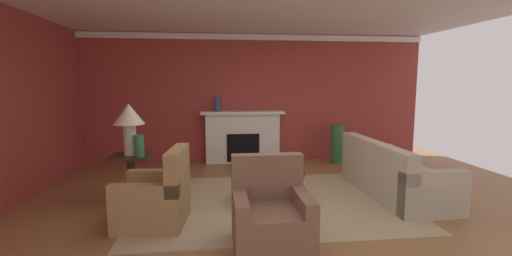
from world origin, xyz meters
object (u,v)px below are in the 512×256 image
(vase_mantel_left, at_px, (217,104))
(coffee_table, at_px, (270,180))
(armchair_near_window, at_px, (156,200))
(vase_tall_corner, at_px, (337,144))
(fireplace, at_px, (243,138))
(side_table, at_px, (132,175))
(sofa, at_px, (392,176))
(vase_on_side_table, at_px, (139,146))
(table_lamp, at_px, (129,119))
(armchair_facing_fireplace, at_px, (271,219))

(vase_mantel_left, bearing_deg, coffee_table, -73.76)
(armchair_near_window, xyz_separation_m, vase_tall_corner, (3.37, 2.93, 0.11))
(fireplace, relative_size, vase_mantel_left, 5.75)
(side_table, bearing_deg, fireplace, 52.47)
(sofa, height_order, vase_on_side_table, vase_on_side_table)
(fireplace, bearing_deg, vase_on_side_table, -123.84)
(sofa, bearing_deg, table_lamp, 177.94)
(fireplace, bearing_deg, coffee_table, -85.65)
(armchair_facing_fireplace, bearing_deg, coffee_table, 81.24)
(fireplace, bearing_deg, sofa, -49.45)
(coffee_table, xyz_separation_m, table_lamp, (-2.01, 0.26, 0.89))
(side_table, xyz_separation_m, table_lamp, (0.00, 0.00, 0.82))
(armchair_near_window, bearing_deg, side_table, 119.34)
(sofa, xyz_separation_m, vase_mantel_left, (-2.69, 2.46, 0.99))
(fireplace, distance_m, armchair_near_window, 3.50)
(coffee_table, height_order, side_table, side_table)
(sofa, relative_size, table_lamp, 2.82)
(armchair_facing_fireplace, xyz_separation_m, side_table, (-1.80, 1.63, 0.09))
(table_lamp, height_order, vase_mantel_left, table_lamp)
(armchair_facing_fireplace, bearing_deg, table_lamp, 137.89)
(sofa, relative_size, armchair_near_window, 2.22)
(armchair_near_window, relative_size, vase_mantel_left, 3.04)
(fireplace, height_order, vase_mantel_left, vase_mantel_left)
(sofa, bearing_deg, side_table, 177.94)
(coffee_table, relative_size, vase_tall_corner, 1.21)
(vase_mantel_left, xyz_separation_m, vase_tall_corner, (2.59, -0.25, -0.87))
(side_table, bearing_deg, armchair_near_window, -60.66)
(coffee_table, bearing_deg, armchair_facing_fireplace, -98.76)
(armchair_facing_fireplace, bearing_deg, vase_on_side_table, 137.60)
(vase_mantel_left, height_order, vase_tall_corner, vase_mantel_left)
(side_table, height_order, table_lamp, table_lamp)
(coffee_table, xyz_separation_m, side_table, (-2.01, 0.26, 0.06))
(table_lamp, relative_size, vase_mantel_left, 2.40)
(fireplace, relative_size, armchair_near_window, 1.89)
(armchair_near_window, height_order, armchair_facing_fireplace, same)
(armchair_near_window, relative_size, coffee_table, 0.95)
(coffee_table, bearing_deg, table_lamp, 172.62)
(armchair_facing_fireplace, relative_size, vase_on_side_table, 3.09)
(sofa, relative_size, armchair_facing_fireplace, 2.22)
(vase_on_side_table, bearing_deg, armchair_near_window, -65.71)
(side_table, bearing_deg, vase_tall_corner, 28.13)
(armchair_near_window, height_order, vase_mantel_left, vase_mantel_left)
(armchair_near_window, bearing_deg, table_lamp, 119.34)
(fireplace, bearing_deg, side_table, -127.53)
(fireplace, distance_m, vase_on_side_table, 3.00)
(coffee_table, bearing_deg, vase_mantel_left, 106.24)
(side_table, bearing_deg, sofa, -2.06)
(armchair_near_window, bearing_deg, fireplace, 67.63)
(sofa, relative_size, vase_tall_corner, 2.56)
(side_table, xyz_separation_m, vase_tall_corner, (3.86, 2.06, 0.01))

